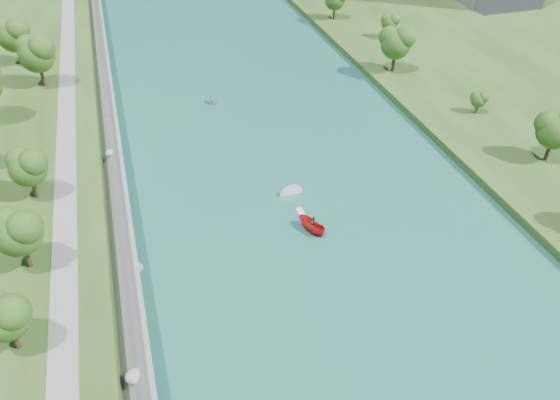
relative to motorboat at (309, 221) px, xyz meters
name	(u,v)px	position (x,y,z in m)	size (l,w,h in m)	color
ground	(350,290)	(0.81, -12.94, -0.89)	(260.00, 260.00, 0.00)	#2D5119
river_water	(298,196)	(0.81, 7.06, -0.84)	(55.00, 240.00, 0.10)	#17594D
riprap_bank	(120,223)	(-25.03, 6.14, 0.91)	(4.39, 236.00, 4.09)	slate
riverside_path	(65,218)	(-31.69, 7.06, 2.66)	(3.00, 200.00, 0.10)	gray
trees_east	(512,124)	(36.32, 6.86, 5.73)	(13.93, 132.44, 11.40)	#1A4311
motorboat	(309,221)	(0.00, 0.00, 0.00)	(3.60, 19.28, 1.92)	red
raft	(211,102)	(-5.55, 40.91, -0.43)	(3.23, 3.18, 1.59)	gray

